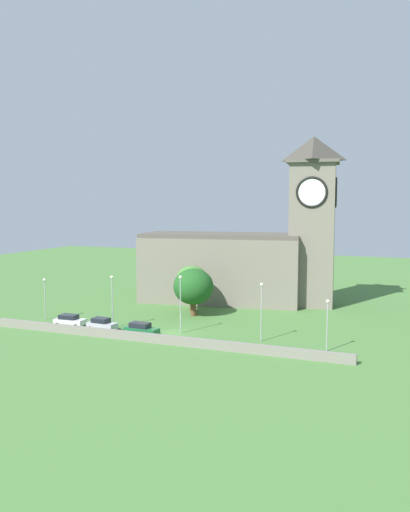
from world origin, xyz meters
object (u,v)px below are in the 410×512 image
(car_silver, at_px, (102,324))
(streetlamp_central, at_px, (180,295))
(tree_churchyard, at_px, (193,287))
(streetlamp_west_end, at_px, (45,292))
(church, at_px, (247,254))
(tree_by_tower, at_px, (192,280))
(streetlamp_west_mid, at_px, (112,293))
(streetlamp_east_mid, at_px, (261,303))
(car_green, at_px, (141,329))
(streetlamp_east_end, at_px, (327,316))
(car_white, at_px, (70,320))

(car_silver, xyz_separation_m, streetlamp_central, (10.64, 2.81, 4.27))
(tree_churchyard, bearing_deg, streetlamp_west_end, -151.24)
(church, distance_m, streetlamp_west_end, 34.82)
(car_silver, height_order, tree_churchyard, tree_churchyard)
(streetlamp_west_end, height_order, tree_by_tower, tree_by_tower)
(church, distance_m, streetlamp_west_mid, 28.42)
(streetlamp_east_mid, xyz_separation_m, tree_churchyard, (-13.97, 10.80, -0.38))
(tree_by_tower, bearing_deg, church, 61.92)
(car_silver, bearing_deg, streetlamp_east_mid, 7.25)
(streetlamp_west_mid, xyz_separation_m, tree_by_tower, (5.88, 14.71, 0.17))
(car_green, xyz_separation_m, streetlamp_east_mid, (15.42, 3.44, 4.05))
(streetlamp_west_end, height_order, streetlamp_west_mid, streetlamp_west_mid)
(streetlamp_west_end, bearing_deg, streetlamp_central, 0.03)
(car_silver, height_order, tree_by_tower, tree_by_tower)
(streetlamp_west_end, height_order, streetlamp_central, streetlamp_central)
(streetlamp_east_end, relative_size, tree_churchyard, 0.84)
(church, relative_size, streetlamp_west_mid, 4.72)
(streetlamp_west_mid, bearing_deg, church, 65.44)
(streetlamp_west_mid, bearing_deg, car_white, -164.93)
(streetlamp_west_end, bearing_deg, streetlamp_east_end, -2.11)
(car_white, distance_m, streetlamp_east_end, 36.33)
(car_white, bearing_deg, tree_by_tower, 53.77)
(tree_by_tower, bearing_deg, streetlamp_central, -72.75)
(car_white, bearing_deg, streetlamp_east_end, 1.08)
(streetlamp_west_mid, distance_m, tree_by_tower, 15.84)
(church, relative_size, car_silver, 8.28)
(car_silver, xyz_separation_m, streetlamp_west_end, (-11.72, 2.79, 3.37))
(streetlamp_central, xyz_separation_m, tree_by_tower, (-4.38, 14.11, -0.09))
(car_white, distance_m, tree_churchyard, 19.25)
(car_white, relative_size, streetlamp_central, 0.57)
(streetlamp_central, distance_m, streetlamp_east_end, 19.89)
(streetlamp_west_mid, relative_size, tree_churchyard, 1.00)
(tree_by_tower, bearing_deg, streetlamp_west_end, -141.85)
(car_green, relative_size, streetlamp_east_mid, 0.64)
(streetlamp_west_end, bearing_deg, tree_churchyard, 28.76)
(car_silver, distance_m, tree_churchyard, 16.17)
(streetlamp_central, bearing_deg, streetlamp_west_end, -179.97)
(car_white, bearing_deg, tree_churchyard, 43.62)
(car_silver, xyz_separation_m, streetlamp_west_mid, (0.38, 2.20, 4.01))
(car_green, height_order, streetlamp_central, streetlamp_central)
(car_white, relative_size, car_silver, 1.07)
(car_white, distance_m, streetlamp_east_mid, 28.04)
(church, relative_size, car_green, 7.26)
(church, distance_m, streetlamp_east_mid, 27.15)
(streetlamp_east_mid, distance_m, tree_churchyard, 17.66)
(streetlamp_central, bearing_deg, church, 86.68)
(streetlamp_east_mid, bearing_deg, church, 111.41)
(streetlamp_central, bearing_deg, streetlamp_west_mid, -176.64)
(streetlamp_east_end, distance_m, tree_churchyard, 25.66)
(tree_by_tower, bearing_deg, streetlamp_east_end, -32.95)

